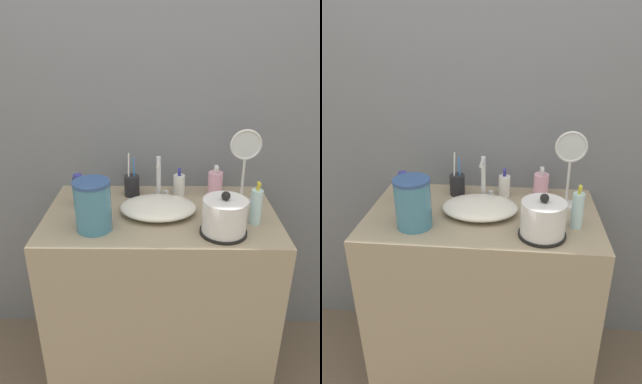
# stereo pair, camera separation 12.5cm
# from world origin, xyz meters

# --- Properties ---
(wall_back) EXTENTS (6.00, 0.04, 2.60)m
(wall_back) POSITION_xyz_m (0.00, 0.61, 1.30)
(wall_back) COLOR slate
(wall_back) RESTS_ON ground_plane
(vanity_counter) EXTENTS (1.02, 0.59, 0.90)m
(vanity_counter) POSITION_xyz_m (0.00, 0.30, 0.45)
(vanity_counter) COLOR gray
(vanity_counter) RESTS_ON ground_plane
(sink_basin) EXTENTS (0.33, 0.26, 0.06)m
(sink_basin) POSITION_xyz_m (-0.01, 0.29, 0.93)
(sink_basin) COLOR silver
(sink_basin) RESTS_ON vanity_counter
(faucet) EXTENTS (0.06, 0.11, 0.21)m
(faucet) POSITION_xyz_m (-0.01, 0.43, 1.01)
(faucet) COLOR silver
(faucet) RESTS_ON vanity_counter
(electric_kettle) EXTENTS (0.19, 0.19, 0.18)m
(electric_kettle) POSITION_xyz_m (0.25, 0.12, 0.97)
(electric_kettle) COLOR black
(electric_kettle) RESTS_ON vanity_counter
(toothbrush_cup) EXTENTS (0.07, 0.07, 0.21)m
(toothbrush_cup) POSITION_xyz_m (-0.14, 0.48, 0.95)
(toothbrush_cup) COLOR #232328
(toothbrush_cup) RESTS_ON vanity_counter
(lotion_bottle) EXTENTS (0.05, 0.05, 0.19)m
(lotion_bottle) POSITION_xyz_m (0.39, 0.20, 0.97)
(lotion_bottle) COLOR silver
(lotion_bottle) RESTS_ON vanity_counter
(shampoo_bottle) EXTENTS (0.06, 0.06, 0.14)m
(shampoo_bottle) POSITION_xyz_m (0.09, 0.48, 0.95)
(shampoo_bottle) COLOR white
(shampoo_bottle) RESTS_ON vanity_counter
(mouthwash_bottle) EXTENTS (0.07, 0.07, 0.15)m
(mouthwash_bottle) POSITION_xyz_m (0.26, 0.49, 0.96)
(mouthwash_bottle) COLOR #EAA8C6
(mouthwash_bottle) RESTS_ON vanity_counter
(hand_cream_bottle) EXTENTS (0.05, 0.05, 0.15)m
(hand_cream_bottle) POSITION_xyz_m (-0.37, 0.37, 0.97)
(hand_cream_bottle) COLOR #28282D
(hand_cream_bottle) RESTS_ON vanity_counter
(vanity_mirror) EXTENTS (0.14, 0.10, 0.35)m
(vanity_mirror) POSITION_xyz_m (0.37, 0.40, 1.10)
(vanity_mirror) COLOR silver
(vanity_mirror) RESTS_ON vanity_counter
(water_pitcher) EXTENTS (0.15, 0.15, 0.21)m
(water_pitcher) POSITION_xyz_m (-0.27, 0.15, 1.00)
(water_pitcher) COLOR teal
(water_pitcher) RESTS_ON vanity_counter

